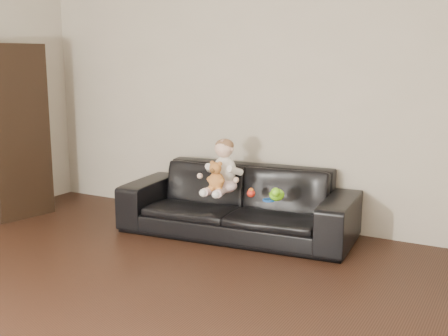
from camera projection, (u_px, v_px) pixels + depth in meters
The scene contains 9 objects.
wall_back at pixel (264, 86), 5.22m from camera, with size 5.00×5.00×0.00m, color beige.
sofa at pixel (237, 202), 4.99m from camera, with size 2.06×0.81×0.60m, color black.
cabinet at pixel (12, 131), 5.53m from camera, with size 0.42×0.58×1.69m, color black.
shelf_item at pixel (11, 93), 5.45m from camera, with size 0.18×0.25×0.28m, color silver.
baby at pixel (223, 169), 4.88m from camera, with size 0.33×0.41×0.48m.
teddy_bear at pixel (216, 176), 4.75m from camera, with size 0.16×0.16×0.25m.
toy_green at pixel (277, 195), 4.64m from camera, with size 0.12×0.15×0.10m, color #7AE91B.
toy_rattle at pixel (251, 193), 4.75m from camera, with size 0.07×0.07×0.07m, color red.
toy_blue_disc at pixel (269, 200), 4.64m from camera, with size 0.10×0.10×0.01m, color blue.
Camera 1 is at (2.20, -2.06, 1.56)m, focal length 45.00 mm.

